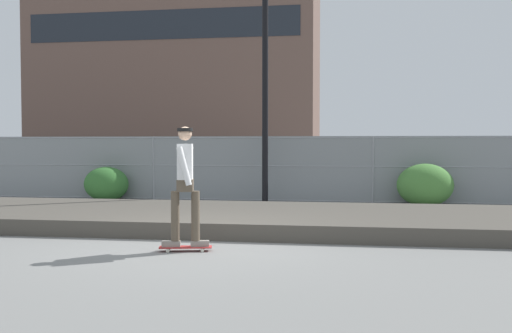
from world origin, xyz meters
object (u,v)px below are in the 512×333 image
Objects in this scene: skater at (185,178)px; shrub_left at (106,184)px; parked_car_far at (498,169)px; parked_car_near at (128,167)px; street_lamp at (265,36)px; parked_car_mid at (324,168)px; shrub_center at (425,185)px; skateboard at (186,247)px.

skater reaches higher than shrub_left.
parked_car_far is at bearing 56.49° from skater.
parked_car_near is at bearing -179.80° from parked_car_far.
street_lamp is 1.61× the size of parked_car_mid.
shrub_left is at bearing -77.88° from parked_car_near.
parked_car_near and parked_car_mid have the same top height.
shrub_left is 8.79m from shrub_center.
parked_car_far is 4.74m from shrub_center.
parked_car_far is 12.18m from shrub_left.
parked_car_mid reaches higher than shrub_center.
parked_car_mid is at bearing 71.65° from street_lamp.
skateboard is 0.11× the size of street_lamp.
street_lamp is 7.73m from parked_car_near.
street_lamp reaches higher than skater.
street_lamp is 5.71× the size of shrub_left.
skater is 12.02m from parked_car_near.
parked_car_near is 0.98× the size of parked_car_mid.
skateboard is 12.04m from parked_car_near.
parked_car_far is (7.22, 10.90, 0.78)m from skateboard.
street_lamp reaches higher than shrub_left.
parked_car_far is at bearing 30.90° from street_lamp.
skateboard is at bearing -98.73° from parked_car_mid.
parked_car_mid is at bearing 33.01° from shrub_left.
shrub_center is at bearing -21.58° from parked_car_near.
skater is (-0.00, -0.00, 1.06)m from skateboard.
skater is at bearing -92.37° from street_lamp.
shrub_left is at bearing -161.70° from parked_car_far.
parked_car_near is 6.84m from parked_car_mid.
parked_car_mid is 5.53m from parked_car_far.
street_lamp is 6.12m from shrub_left.
skater reaches higher than shrub_center.
skateboard is 0.19× the size of parked_car_near.
skateboard is at bearing -123.51° from parked_car_far.
skateboard is 8.36m from shrub_center.
shrub_center is (4.46, 7.06, -0.56)m from skater.
shrub_center is at bearing -125.72° from parked_car_far.
parked_car_mid is at bearing 125.12° from shrub_center.
parked_car_near is (-5.15, 10.86, 0.78)m from skateboard.
shrub_center is (2.77, -3.94, -0.28)m from parked_car_mid.
skater is at bearing -93.58° from skateboard.
shrub_center reaches higher than shrub_left.
skater is at bearing -58.50° from shrub_left.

